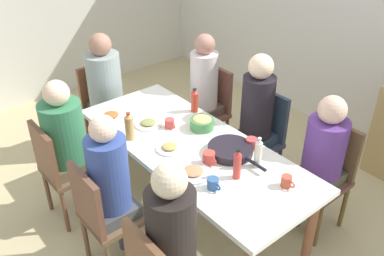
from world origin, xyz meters
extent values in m
plane|color=tan|center=(0.00, 0.00, 0.00)|extent=(6.99, 6.99, 0.00)
cube|color=silver|center=(0.00, 2.24, 1.30)|extent=(6.06, 0.12, 2.60)
cube|color=white|center=(0.00, 0.00, 0.72)|extent=(2.06, 0.83, 0.04)
cylinder|color=brown|center=(-0.93, -0.32, 0.35)|extent=(0.07, 0.07, 0.70)
cylinder|color=#8B5E3C|center=(-0.93, 0.32, 0.35)|extent=(0.07, 0.07, 0.70)
cylinder|color=#945A3E|center=(0.93, 0.32, 0.35)|extent=(0.07, 0.07, 0.70)
cylinder|color=black|center=(0.69, -0.72, 0.82)|extent=(0.28, 0.28, 0.55)
sphere|color=beige|center=(0.69, -0.72, 1.19)|extent=(0.19, 0.19, 0.19)
cube|color=brown|center=(-0.69, 0.72, 0.44)|extent=(0.40, 0.40, 0.04)
cylinder|color=brown|center=(-0.52, 0.89, 0.21)|extent=(0.04, 0.04, 0.43)
cylinder|color=brown|center=(-0.86, 0.89, 0.21)|extent=(0.04, 0.04, 0.43)
cylinder|color=brown|center=(-0.52, 0.55, 0.21)|extent=(0.04, 0.04, 0.43)
cylinder|color=brown|center=(-0.86, 0.55, 0.21)|extent=(0.04, 0.04, 0.43)
cube|color=brown|center=(-0.69, 0.90, 0.68)|extent=(0.38, 0.04, 0.45)
cylinder|color=brown|center=(-0.61, 0.62, 0.23)|extent=(0.09, 0.09, 0.45)
cylinder|color=brown|center=(-0.77, 0.62, 0.23)|extent=(0.09, 0.09, 0.45)
cube|color=brown|center=(-0.69, 0.72, 0.50)|extent=(0.30, 0.30, 0.10)
cylinder|color=silver|center=(-0.69, 0.72, 0.82)|extent=(0.26, 0.26, 0.54)
sphere|color=#AF7765|center=(-0.69, 0.72, 1.18)|extent=(0.19, 0.19, 0.19)
cube|color=brown|center=(-0.69, -0.72, 0.44)|extent=(0.40, 0.40, 0.04)
cylinder|color=brown|center=(-0.86, -0.89, 0.21)|extent=(0.04, 0.04, 0.43)
cylinder|color=brown|center=(-0.52, -0.89, 0.21)|extent=(0.04, 0.04, 0.43)
cylinder|color=brown|center=(-0.86, -0.55, 0.21)|extent=(0.04, 0.04, 0.43)
cylinder|color=brown|center=(-0.52, -0.55, 0.21)|extent=(0.04, 0.04, 0.43)
cube|color=brown|center=(-0.69, -0.90, 0.68)|extent=(0.38, 0.04, 0.45)
cylinder|color=brown|center=(-0.77, -0.62, 0.23)|extent=(0.09, 0.09, 0.45)
cylinder|color=brown|center=(-0.61, -0.62, 0.23)|extent=(0.09, 0.09, 0.45)
cube|color=brown|center=(-0.69, -0.72, 0.50)|extent=(0.30, 0.30, 0.10)
cylinder|color=#32784D|center=(-0.69, -0.72, 0.80)|extent=(0.32, 0.32, 0.51)
sphere|color=beige|center=(-0.69, -0.72, 1.14)|extent=(0.20, 0.20, 0.20)
cube|color=brown|center=(-1.33, 0.00, 0.44)|extent=(0.40, 0.40, 0.04)
cylinder|color=brown|center=(-1.50, 0.17, 0.21)|extent=(0.04, 0.04, 0.43)
cylinder|color=brown|center=(-1.50, -0.17, 0.21)|extent=(0.04, 0.04, 0.43)
cylinder|color=brown|center=(-1.16, 0.17, 0.21)|extent=(0.04, 0.04, 0.43)
cylinder|color=brown|center=(-1.16, -0.17, 0.21)|extent=(0.04, 0.04, 0.43)
cube|color=brown|center=(-1.51, 0.00, 0.68)|extent=(0.04, 0.38, 0.45)
cylinder|color=#363D46|center=(-1.23, 0.08, 0.23)|extent=(0.09, 0.09, 0.45)
cylinder|color=#433A3F|center=(-1.23, -0.08, 0.23)|extent=(0.09, 0.09, 0.45)
cube|color=#3D373C|center=(-1.33, 0.00, 0.50)|extent=(0.30, 0.30, 0.10)
cylinder|color=#90A0A0|center=(-1.33, 0.00, 0.81)|extent=(0.33, 0.33, 0.52)
sphere|color=#AA765F|center=(-1.33, 0.00, 1.16)|extent=(0.21, 0.21, 0.21)
cube|color=brown|center=(0.00, -0.72, 0.44)|extent=(0.40, 0.40, 0.04)
cylinder|color=brown|center=(-0.17, -0.89, 0.21)|extent=(0.04, 0.04, 0.43)
cylinder|color=brown|center=(-0.17, -0.55, 0.21)|extent=(0.04, 0.04, 0.43)
cylinder|color=brown|center=(0.17, -0.55, 0.21)|extent=(0.04, 0.04, 0.43)
cube|color=brown|center=(0.00, -0.90, 0.68)|extent=(0.38, 0.04, 0.45)
cylinder|color=#423D4A|center=(-0.08, -0.62, 0.23)|extent=(0.09, 0.09, 0.45)
cylinder|color=#453746|center=(0.08, -0.62, 0.23)|extent=(0.09, 0.09, 0.45)
cube|color=#444648|center=(0.00, -0.72, 0.50)|extent=(0.30, 0.30, 0.10)
cylinder|color=#354D99|center=(0.00, -0.72, 0.82)|extent=(0.27, 0.27, 0.54)
sphere|color=beige|center=(0.00, -0.72, 1.17)|extent=(0.18, 0.18, 0.18)
cube|color=#343A4E|center=(0.00, 0.72, 0.44)|extent=(0.40, 0.40, 0.04)
cylinder|color=#283550|center=(0.17, 0.89, 0.21)|extent=(0.04, 0.04, 0.43)
cylinder|color=#374145|center=(-0.17, 0.89, 0.21)|extent=(0.04, 0.04, 0.43)
cylinder|color=#243146|center=(0.17, 0.55, 0.21)|extent=(0.04, 0.04, 0.43)
cylinder|color=#2F3354|center=(-0.17, 0.55, 0.21)|extent=(0.04, 0.04, 0.43)
cube|color=#2E4153|center=(0.00, 0.90, 0.68)|extent=(0.38, 0.04, 0.45)
cylinder|color=navy|center=(0.08, 0.62, 0.23)|extent=(0.09, 0.09, 0.45)
cylinder|color=#29284C|center=(-0.08, 0.62, 0.23)|extent=(0.09, 0.09, 0.45)
cube|color=#2B3C51|center=(0.00, 0.72, 0.50)|extent=(0.30, 0.30, 0.10)
cylinder|color=black|center=(0.00, 0.72, 0.82)|extent=(0.28, 0.28, 0.55)
sphere|color=beige|center=(0.00, 0.72, 1.19)|extent=(0.21, 0.21, 0.21)
cube|color=brown|center=(0.69, 0.72, 0.44)|extent=(0.40, 0.40, 0.04)
cylinder|color=brown|center=(0.86, 0.89, 0.21)|extent=(0.04, 0.04, 0.43)
cylinder|color=brown|center=(0.52, 0.89, 0.21)|extent=(0.04, 0.04, 0.43)
cylinder|color=brown|center=(0.86, 0.55, 0.21)|extent=(0.04, 0.04, 0.43)
cylinder|color=brown|center=(0.52, 0.55, 0.21)|extent=(0.04, 0.04, 0.43)
cube|color=brown|center=(0.69, 0.90, 0.68)|extent=(0.38, 0.04, 0.45)
cylinder|color=brown|center=(0.77, 0.62, 0.23)|extent=(0.09, 0.09, 0.45)
cylinder|color=brown|center=(0.61, 0.62, 0.23)|extent=(0.09, 0.09, 0.45)
cube|color=#53513E|center=(0.69, 0.72, 0.50)|extent=(0.30, 0.30, 0.10)
cylinder|color=#5C358A|center=(0.69, 0.72, 0.77)|extent=(0.31, 0.31, 0.45)
sphere|color=beige|center=(0.69, 0.72, 1.09)|extent=(0.21, 0.21, 0.21)
cylinder|color=white|center=(-0.75, -0.27, 0.75)|extent=(0.24, 0.24, 0.01)
ellipsoid|color=#A7632F|center=(-0.75, -0.27, 0.77)|extent=(0.13, 0.13, 0.02)
cylinder|color=silver|center=(0.28, -0.22, 0.75)|extent=(0.25, 0.25, 0.01)
ellipsoid|color=tan|center=(0.28, -0.22, 0.77)|extent=(0.14, 0.14, 0.02)
cylinder|color=white|center=(-0.45, -0.09, 0.75)|extent=(0.22, 0.22, 0.01)
ellipsoid|color=#88904E|center=(-0.45, -0.09, 0.77)|extent=(0.12, 0.12, 0.02)
cylinder|color=white|center=(-0.06, -0.17, 0.75)|extent=(0.21, 0.21, 0.01)
ellipsoid|color=tan|center=(-0.06, -0.17, 0.77)|extent=(0.11, 0.11, 0.02)
cylinder|color=#438849|center=(-0.14, 0.21, 0.78)|extent=(0.19, 0.19, 0.08)
ellipsoid|color=#D4BB6E|center=(-0.14, 0.21, 0.83)|extent=(0.15, 0.15, 0.04)
cylinder|color=black|center=(0.26, 0.15, 0.77)|extent=(0.33, 0.33, 0.06)
cylinder|color=black|center=(0.52, 0.15, 0.78)|extent=(0.18, 0.02, 0.02)
cylinder|color=#CA4438|center=(0.26, -0.06, 0.79)|extent=(0.09, 0.09, 0.09)
torus|color=#C74A42|center=(0.31, -0.06, 0.79)|extent=(0.05, 0.01, 0.05)
cylinder|color=#C14E36|center=(0.77, 0.17, 0.78)|extent=(0.07, 0.07, 0.08)
torus|color=#C65447|center=(0.82, 0.17, 0.78)|extent=(0.05, 0.01, 0.05)
cylinder|color=#CA4243|center=(0.31, 0.32, 0.78)|extent=(0.09, 0.09, 0.08)
torus|color=#C55344|center=(0.37, 0.32, 0.78)|extent=(0.05, 0.01, 0.05)
cylinder|color=#D24A45|center=(-0.31, 0.02, 0.78)|extent=(0.08, 0.08, 0.08)
torus|color=#C54C41|center=(-0.26, 0.02, 0.78)|extent=(0.05, 0.01, 0.05)
cylinder|color=#325C95|center=(0.48, -0.22, 0.78)|extent=(0.08, 0.08, 0.08)
torus|color=#345595|center=(0.53, -0.22, 0.78)|extent=(0.05, 0.01, 0.05)
cylinder|color=silver|center=(0.50, 0.18, 0.84)|extent=(0.05, 0.05, 0.20)
cone|color=silver|center=(0.50, 0.18, 0.96)|extent=(0.05, 0.05, 0.03)
cylinder|color=white|center=(0.50, 0.18, 0.98)|extent=(0.03, 0.03, 0.01)
cylinder|color=#CF3C32|center=(0.50, -0.02, 0.84)|extent=(0.05, 0.05, 0.19)
cone|color=red|center=(0.50, -0.02, 0.95)|extent=(0.05, 0.05, 0.03)
cylinder|color=black|center=(0.50, -0.02, 0.97)|extent=(0.03, 0.03, 0.01)
cylinder|color=red|center=(-0.39, 0.35, 0.83)|extent=(0.06, 0.06, 0.18)
cone|color=red|center=(-0.39, 0.35, 0.93)|extent=(0.06, 0.06, 0.03)
cylinder|color=black|center=(-0.39, 0.35, 0.95)|extent=(0.03, 0.03, 0.01)
cylinder|color=tan|center=(-0.37, -0.32, 0.84)|extent=(0.07, 0.07, 0.19)
cone|color=tan|center=(-0.37, -0.32, 0.95)|extent=(0.06, 0.06, 0.03)
cylinder|color=red|center=(-0.37, -0.32, 0.97)|extent=(0.03, 0.03, 0.01)
camera|label=1|loc=(2.06, -1.69, 2.54)|focal=39.42mm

